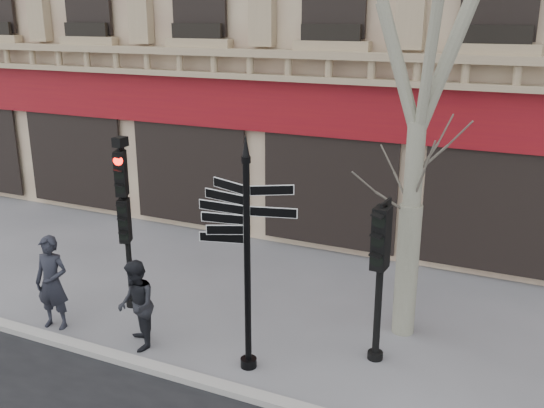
{
  "coord_description": "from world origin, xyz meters",
  "views": [
    {
      "loc": [
        4.74,
        -8.6,
        5.71
      ],
      "look_at": [
        0.46,
        0.6,
        2.54
      ],
      "focal_mm": 40.0,
      "sensor_mm": 36.0,
      "label": 1
    }
  ],
  "objects": [
    {
      "name": "kerb",
      "position": [
        0.0,
        -1.4,
        0.06
      ],
      "size": [
        80.0,
        0.25,
        0.12
      ],
      "primitive_type": "cube",
      "color": "gray",
      "rests_on": "ground"
    },
    {
      "name": "pedestrian_a",
      "position": [
        -3.39,
        -0.91,
        0.91
      ],
      "size": [
        0.73,
        0.55,
        1.83
      ],
      "primitive_type": "imported",
      "rotation": [
        0.0,
        0.0,
        0.18
      ],
      "color": "black",
      "rests_on": "ground"
    },
    {
      "name": "ground",
      "position": [
        0.0,
        0.0,
        0.0
      ],
      "size": [
        80.0,
        80.0,
        0.0
      ],
      "primitive_type": "plane",
      "color": "#5B5B60",
      "rests_on": "ground"
    },
    {
      "name": "traffic_signal_main",
      "position": [
        -2.61,
        0.4,
        2.22
      ],
      "size": [
        0.47,
        0.41,
        3.52
      ],
      "rotation": [
        0.0,
        0.0,
        0.42
      ],
      "color": "black",
      "rests_on": "ground"
    },
    {
      "name": "traffic_signal_secondary",
      "position": [
        2.47,
        0.55,
        1.94
      ],
      "size": [
        0.49,
        0.36,
        2.78
      ],
      "rotation": [
        0.0,
        0.0,
        -0.06
      ],
      "color": "black",
      "rests_on": "ground"
    },
    {
      "name": "fingerpost",
      "position": [
        0.59,
        -0.6,
        2.69
      ],
      "size": [
        1.81,
        1.81,
        4.01
      ],
      "rotation": [
        0.0,
        0.0,
        0.08
      ],
      "color": "black",
      "rests_on": "ground"
    },
    {
      "name": "pedestrian_b",
      "position": [
        -1.5,
        -0.86,
        0.82
      ],
      "size": [
        1.0,
        1.01,
        1.64
      ],
      "primitive_type": "imported",
      "rotation": [
        0.0,
        0.0,
        -0.84
      ],
      "color": "black",
      "rests_on": "ground"
    }
  ]
}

